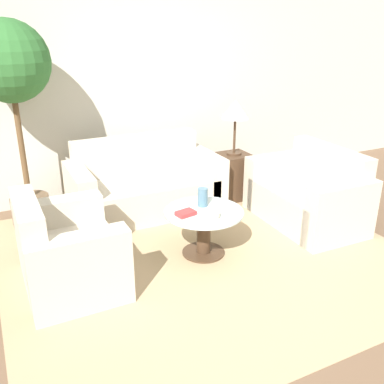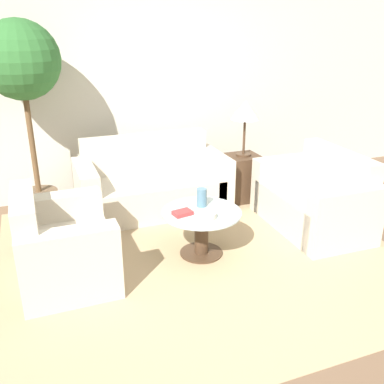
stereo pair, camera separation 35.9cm
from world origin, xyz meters
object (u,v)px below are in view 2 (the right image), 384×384
at_px(table_lamp, 245,112).
at_px(book_stack, 183,213).
at_px(bowl, 208,215).
at_px(sofa_main, 151,186).
at_px(coffee_table, 201,227).
at_px(potted_plant, 22,75).
at_px(armchair, 59,250).
at_px(loveseat, 317,201).
at_px(vase, 202,198).

distance_m(table_lamp, book_stack, 1.76).
bearing_deg(bowl, sofa_main, 95.54).
height_order(table_lamp, book_stack, table_lamp).
xyz_separation_m(coffee_table, potted_plant, (-1.39, 1.47, 1.30)).
distance_m(sofa_main, coffee_table, 1.25).
distance_m(armchair, loveseat, 2.70).
height_order(coffee_table, potted_plant, potted_plant).
xyz_separation_m(armchair, table_lamp, (2.29, 1.08, 0.82)).
bearing_deg(table_lamp, coffee_table, -132.03).
bearing_deg(vase, bowl, -100.66).
distance_m(coffee_table, vase, 0.28).
relative_size(bowl, book_stack, 0.87).
distance_m(bowl, book_stack, 0.23).
bearing_deg(bowl, table_lamp, 51.39).
bearing_deg(armchair, potted_plant, 3.66).
distance_m(potted_plant, vase, 2.23).
bearing_deg(coffee_table, sofa_main, 96.26).
bearing_deg(loveseat, bowl, -77.31).
bearing_deg(loveseat, sofa_main, -124.34).
bearing_deg(vase, sofa_main, 99.28).
bearing_deg(book_stack, table_lamp, 32.58).
xyz_separation_m(armchair, bowl, (1.29, -0.18, 0.19)).
distance_m(coffee_table, bowl, 0.23).
bearing_deg(loveseat, book_stack, -83.52).
bearing_deg(armchair, book_stack, -92.32).
relative_size(sofa_main, potted_plant, 0.80).
xyz_separation_m(vase, bowl, (-0.05, -0.26, -0.06)).
xyz_separation_m(coffee_table, vase, (0.05, 0.12, 0.25)).
bearing_deg(vase, potted_plant, 136.88).
xyz_separation_m(armchair, book_stack, (1.10, -0.04, 0.18)).
bearing_deg(table_lamp, vase, -133.82).
relative_size(table_lamp, bowl, 4.07).
bearing_deg(potted_plant, armchair, -86.05).
distance_m(sofa_main, book_stack, 1.26).
xyz_separation_m(armchair, loveseat, (2.70, 0.11, -0.00)).
bearing_deg(coffee_table, book_stack, -178.13).
relative_size(armchair, table_lamp, 1.48).
height_order(loveseat, coffee_table, loveseat).
xyz_separation_m(sofa_main, bowl, (0.13, -1.39, 0.19)).
xyz_separation_m(coffee_table, book_stack, (-0.19, -0.01, 0.18)).
bearing_deg(sofa_main, potted_plant, 169.94).
distance_m(loveseat, vase, 1.38).
xyz_separation_m(sofa_main, potted_plant, (-1.26, 0.22, 1.30)).
height_order(bowl, book_stack, bowl).
bearing_deg(bowl, armchair, 172.16).
bearing_deg(table_lamp, armchair, -154.84).
distance_m(potted_plant, bowl, 2.40).
bearing_deg(armchair, vase, -86.70).
height_order(sofa_main, vase, sofa_main).
height_order(sofa_main, loveseat, sofa_main).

